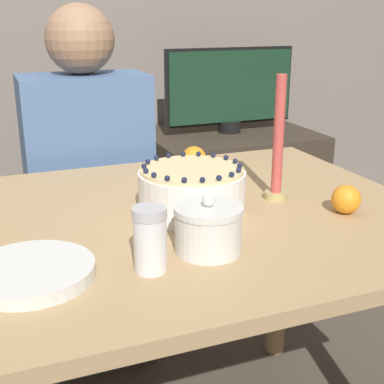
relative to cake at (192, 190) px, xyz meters
The scene contains 11 objects.
dining_table 0.19m from the cake, behind, with size 1.22×0.90×0.75m.
cake is the anchor object (origin of this frame).
sugar_bowl 0.21m from the cake, 103.24° to the right, with size 0.13×0.13×0.11m.
sugar_shaker 0.30m from the cake, 125.47° to the right, with size 0.06×0.06×0.12m.
plate_stack 0.43m from the cake, 152.04° to the right, with size 0.22×0.22×0.02m.
candle 0.23m from the cake, ahead, with size 0.05×0.05×0.30m.
orange_fruit_0 0.33m from the cake, 67.55° to the left, with size 0.07×0.07×0.07m.
orange_fruit_2 0.35m from the cake, 22.84° to the right, with size 0.07×0.07×0.07m.
person_man_blue_shirt 0.71m from the cake, 99.98° to the left, with size 0.40×0.34×1.21m.
side_cabinet 1.32m from the cake, 60.66° to the left, with size 0.74×0.56×0.67m.
tv_monitor 1.24m from the cake, 60.73° to the left, with size 0.60×0.10×0.37m.
Camera 1 is at (-0.34, -1.06, 1.18)m, focal length 50.00 mm.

